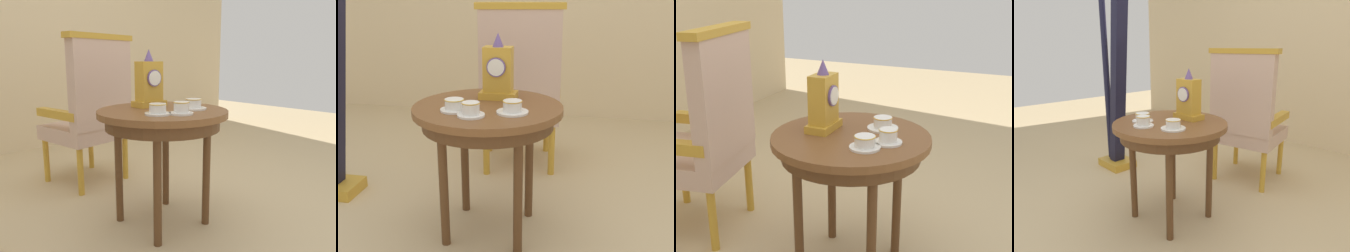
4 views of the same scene
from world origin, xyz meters
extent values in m
plane|color=tan|center=(0.00, 0.00, 0.00)|extent=(10.00, 10.00, 0.00)
cylinder|color=brown|center=(-0.06, 0.00, 0.67)|extent=(0.73, 0.73, 0.03)
cylinder|color=#56351C|center=(-0.06, 0.00, 0.61)|extent=(0.65, 0.65, 0.07)
cylinder|color=#56351C|center=(0.12, 0.19, 0.32)|extent=(0.04, 0.04, 0.65)
cylinder|color=#56351C|center=(-0.24, 0.19, 0.32)|extent=(0.04, 0.04, 0.65)
cylinder|color=#56351C|center=(-0.24, -0.18, 0.32)|extent=(0.04, 0.04, 0.65)
cylinder|color=#56351C|center=(0.12, -0.18, 0.32)|extent=(0.04, 0.04, 0.65)
cylinder|color=white|center=(-0.19, -0.12, 0.69)|extent=(0.13, 0.13, 0.01)
cylinder|color=white|center=(-0.19, -0.12, 0.72)|extent=(0.09, 0.09, 0.05)
torus|color=gold|center=(-0.19, -0.12, 0.74)|extent=(0.09, 0.09, 0.00)
cylinder|color=white|center=(-0.09, -0.19, 0.69)|extent=(0.12, 0.12, 0.01)
cylinder|color=white|center=(-0.09, -0.19, 0.72)|extent=(0.08, 0.08, 0.06)
torus|color=gold|center=(-0.09, -0.19, 0.75)|extent=(0.08, 0.08, 0.00)
cylinder|color=white|center=(0.08, -0.10, 0.69)|extent=(0.15, 0.15, 0.01)
cylinder|color=white|center=(0.08, -0.10, 0.72)|extent=(0.09, 0.09, 0.05)
torus|color=gold|center=(0.08, -0.10, 0.74)|extent=(0.09, 0.09, 0.00)
cube|color=gold|center=(-0.04, 0.15, 0.70)|extent=(0.19, 0.11, 0.04)
cube|color=gold|center=(-0.04, 0.15, 0.83)|extent=(0.14, 0.09, 0.23)
cylinder|color=#664C8C|center=(-0.04, 0.10, 0.85)|extent=(0.10, 0.01, 0.10)
cylinder|color=white|center=(-0.04, 0.09, 0.85)|extent=(0.08, 0.00, 0.08)
cone|color=#664C8C|center=(-0.04, 0.15, 0.98)|extent=(0.06, 0.06, 0.07)
cube|color=#CCA893|center=(-0.06, 0.95, 0.41)|extent=(0.61, 0.61, 0.11)
cube|color=#CCA893|center=(-0.02, 0.74, 0.78)|extent=(0.53, 0.18, 0.64)
cube|color=gold|center=(-0.02, 0.74, 1.12)|extent=(0.57, 0.20, 0.04)
cube|color=gold|center=(0.16, 1.00, 0.57)|extent=(0.15, 0.47, 0.06)
cube|color=gold|center=(-0.29, 0.91, 0.57)|extent=(0.15, 0.47, 0.06)
cylinder|color=gold|center=(0.11, 1.21, 0.18)|extent=(0.04, 0.04, 0.35)
cylinder|color=gold|center=(-0.32, 1.13, 0.18)|extent=(0.04, 0.04, 0.35)
cylinder|color=gold|center=(0.19, 0.78, 0.18)|extent=(0.04, 0.04, 0.35)
cylinder|color=gold|center=(-0.24, 0.70, 0.18)|extent=(0.04, 0.04, 0.35)
camera|label=1|loc=(-1.23, -1.41, 0.96)|focal=35.22mm
camera|label=2|loc=(0.43, -2.03, 1.26)|focal=47.48mm
camera|label=3|loc=(-1.85, -0.76, 1.38)|focal=48.35mm
camera|label=4|loc=(1.33, -1.26, 1.16)|focal=32.19mm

